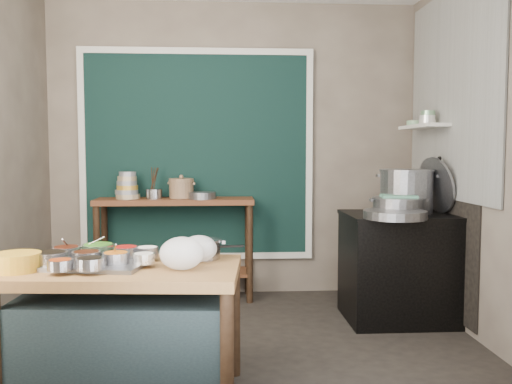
{
  "coord_description": "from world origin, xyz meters",
  "views": [
    {
      "loc": [
        -0.11,
        -3.75,
        1.39
      ],
      "look_at": [
        0.14,
        0.25,
        1.08
      ],
      "focal_mm": 38.0,
      "sensor_mm": 36.0,
      "label": 1
    }
  ],
  "objects": [
    {
      "name": "floor",
      "position": [
        0.0,
        0.0,
        -0.01
      ],
      "size": [
        3.5,
        3.0,
        0.02
      ],
      "primitive_type": "cube",
      "color": "#2A2620",
      "rests_on": "ground"
    },
    {
      "name": "back_wall",
      "position": [
        0.0,
        1.51,
        1.4
      ],
      "size": [
        3.5,
        0.02,
        2.8
      ],
      "primitive_type": "cube",
      "color": "#75685A",
      "rests_on": "floor"
    },
    {
      "name": "right_wall",
      "position": [
        1.76,
        0.0,
        1.4
      ],
      "size": [
        0.02,
        3.0,
        2.8
      ],
      "primitive_type": "cube",
      "color": "#75685A",
      "rests_on": "floor"
    },
    {
      "name": "curtain_panel",
      "position": [
        -0.35,
        1.47,
        1.35
      ],
      "size": [
        2.1,
        0.02,
        1.9
      ],
      "primitive_type": "cube",
      "color": "black",
      "rests_on": "back_wall"
    },
    {
      "name": "curtain_frame",
      "position": [
        -0.35,
        1.46,
        1.35
      ],
      "size": [
        2.22,
        0.03,
        2.02
      ],
      "primitive_type": null,
      "color": "beige",
      "rests_on": "back_wall"
    },
    {
      "name": "tile_panel",
      "position": [
        1.74,
        0.55,
        1.85
      ],
      "size": [
        0.02,
        1.7,
        1.7
      ],
      "primitive_type": "cube",
      "color": "#B2B2AA",
      "rests_on": "right_wall"
    },
    {
      "name": "soot_patch",
      "position": [
        1.74,
        0.65,
        0.7
      ],
      "size": [
        0.01,
        1.3,
        1.3
      ],
      "primitive_type": "cube",
      "color": "black",
      "rests_on": "right_wall"
    },
    {
      "name": "wall_shelf",
      "position": [
        1.63,
        0.85,
        1.6
      ],
      "size": [
        0.22,
        0.7,
        0.03
      ],
      "primitive_type": "cube",
      "color": "beige",
      "rests_on": "right_wall"
    },
    {
      "name": "prep_table",
      "position": [
        -0.65,
        -0.75,
        0.38
      ],
      "size": [
        1.3,
        0.82,
        0.75
      ],
      "primitive_type": "cube",
      "rotation": [
        0.0,
        0.0,
        -0.08
      ],
      "color": "olive",
      "rests_on": "floor"
    },
    {
      "name": "back_counter",
      "position": [
        -0.55,
        1.28,
        0.47
      ],
      "size": [
        1.45,
        0.4,
        0.95
      ],
      "primitive_type": "cube",
      "color": "#582E19",
      "rests_on": "floor"
    },
    {
      "name": "stove_block",
      "position": [
        1.35,
        0.55,
        0.42
      ],
      "size": [
        0.9,
        0.68,
        0.85
      ],
      "primitive_type": "cube",
      "color": "black",
      "rests_on": "floor"
    },
    {
      "name": "stove_top",
      "position": [
        1.35,
        0.55,
        0.86
      ],
      "size": [
        0.92,
        0.69,
        0.03
      ],
      "primitive_type": "cube",
      "color": "black",
      "rests_on": "stove_block"
    },
    {
      "name": "condiment_tray",
      "position": [
        -0.8,
        -0.74,
        0.76
      ],
      "size": [
        0.59,
        0.47,
        0.02
      ],
      "primitive_type": "cube",
      "rotation": [
        0.0,
        0.0,
        -0.19
      ],
      "color": "gray",
      "rests_on": "prep_table"
    },
    {
      "name": "condiment_bowls",
      "position": [
        -0.82,
        -0.72,
        0.81
      ],
      "size": [
        0.64,
        0.51,
        0.07
      ],
      "color": "gray",
      "rests_on": "condiment_tray"
    },
    {
      "name": "yellow_basin",
      "position": [
        -1.21,
        -0.83,
        0.8
      ],
      "size": [
        0.32,
        0.32,
        0.1
      ],
      "primitive_type": "cylinder",
      "rotation": [
        0.0,
        0.0,
        0.36
      ],
      "color": "orange",
      "rests_on": "prep_table"
    },
    {
      "name": "saucepan",
      "position": [
        -0.22,
        -0.56,
        0.81
      ],
      "size": [
        0.23,
        0.23,
        0.12
      ],
      "primitive_type": null,
      "rotation": [
        0.0,
        0.0,
        0.07
      ],
      "color": "gray",
      "rests_on": "prep_table"
    },
    {
      "name": "plastic_bag_a",
      "position": [
        -0.33,
        -0.86,
        0.84
      ],
      "size": [
        0.25,
        0.21,
        0.18
      ],
      "primitive_type": "ellipsoid",
      "rotation": [
        0.0,
        0.0,
        0.05
      ],
      "color": "white",
      "rests_on": "prep_table"
    },
    {
      "name": "plastic_bag_b",
      "position": [
        -0.25,
        -0.66,
        0.83
      ],
      "size": [
        0.26,
        0.24,
        0.16
      ],
      "primitive_type": "ellipsoid",
      "rotation": [
        0.0,
        0.0,
        -0.4
      ],
      "color": "white",
      "rests_on": "prep_table"
    },
    {
      "name": "bowl_stack",
      "position": [
        -0.99,
        1.28,
        1.06
      ],
      "size": [
        0.22,
        0.22,
        0.25
      ],
      "color": "tan",
      "rests_on": "back_counter"
    },
    {
      "name": "utensil_cup",
      "position": [
        -0.74,
        1.26,
        0.99
      ],
      "size": [
        0.16,
        0.16,
        0.09
      ],
      "primitive_type": "cylinder",
      "rotation": [
        0.0,
        0.0,
        -0.07
      ],
      "color": "gray",
      "rests_on": "back_counter"
    },
    {
      "name": "ceramic_crock",
      "position": [
        -0.49,
        1.32,
        1.03
      ],
      "size": [
        0.32,
        0.32,
        0.16
      ],
      "primitive_type": null,
      "rotation": [
        0.0,
        0.0,
        -0.44
      ],
      "color": "brown",
      "rests_on": "back_counter"
    },
    {
      "name": "wide_bowl",
      "position": [
        -0.3,
        1.22,
        0.98
      ],
      "size": [
        0.32,
        0.32,
        0.06
      ],
      "primitive_type": "cylinder",
      "rotation": [
        0.0,
        0.0,
        -0.33
      ],
      "color": "gray",
      "rests_on": "back_counter"
    },
    {
      "name": "stock_pot",
      "position": [
        1.41,
        0.62,
        1.06
      ],
      "size": [
        0.57,
        0.57,
        0.36
      ],
      "primitive_type": null,
      "rotation": [
        0.0,
        0.0,
        -0.3
      ],
      "color": "gray",
      "rests_on": "stove_top"
    },
    {
      "name": "pot_lid",
      "position": [
        1.65,
        0.58,
        1.11
      ],
      "size": [
        0.21,
        0.48,
        0.46
      ],
      "primitive_type": "cylinder",
      "rotation": [
        0.0,
        1.36,
        0.2
      ],
      "color": "gray",
      "rests_on": "stove_top"
    },
    {
      "name": "steamer",
      "position": [
        1.29,
        0.46,
        0.95
      ],
      "size": [
        0.44,
        0.44,
        0.14
      ],
      "primitive_type": null,
      "rotation": [
        0.0,
        0.0,
        -0.03
      ],
      "color": "gray",
      "rests_on": "stove_top"
    },
    {
      "name": "green_cloth",
      "position": [
        1.29,
        0.46,
        1.03
      ],
      "size": [
        0.3,
        0.24,
        0.02
      ],
      "primitive_type": "cube",
      "rotation": [
        0.0,
        0.0,
        -0.14
      ],
      "color": "#4B8564",
      "rests_on": "steamer"
    },
    {
      "name": "shallow_pan",
      "position": [
        1.18,
        0.22,
        0.91
      ],
      "size": [
        0.59,
        0.59,
        0.06
      ],
      "primitive_type": "cylinder",
      "rotation": [
        0.0,
        0.0,
        -0.29
      ],
      "color": "gray",
      "rests_on": "stove_top"
    },
    {
      "name": "shelf_bowl_stack",
      "position": [
        1.63,
        0.75,
        1.67
      ],
      "size": [
        0.14,
        0.14,
        0.11
      ],
      "color": "silver",
      "rests_on": "wall_shelf"
    },
    {
      "name": "shelf_bowl_green",
      "position": [
        1.63,
        1.09,
        1.64
      ],
      "size": [
        0.15,
        0.15,
        0.05
      ],
      "primitive_type": "cylinder",
      "rotation": [
        0.0,
        0.0,
        0.1
      ],
      "color": "gray",
      "rests_on": "wall_shelf"
    }
  ]
}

